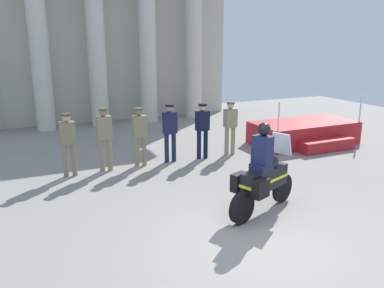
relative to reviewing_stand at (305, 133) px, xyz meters
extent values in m
plane|color=gray|center=(-5.28, -5.18, -0.36)|extent=(28.18, 28.18, 0.00)
cube|color=beige|center=(-5.74, 6.86, 3.00)|extent=(12.39, 0.30, 6.71)
cylinder|color=beige|center=(-7.88, 5.91, 2.64)|extent=(0.72, 0.72, 5.99)
cylinder|color=beige|center=(-5.74, 5.91, 2.64)|extent=(0.72, 0.72, 5.99)
cylinder|color=beige|center=(-3.61, 5.91, 2.64)|extent=(0.72, 0.72, 5.99)
cylinder|color=beige|center=(-1.47, 5.91, 2.64)|extent=(0.72, 0.72, 5.99)
cube|color=#B21E23|center=(0.00, 0.08, 0.01)|extent=(3.54, 1.75, 0.74)
cube|color=#B21E23|center=(0.00, -1.04, -0.17)|extent=(1.95, 0.50, 0.37)
cylinder|color=silver|center=(-1.69, -0.71, 0.83)|extent=(0.05, 0.05, 0.90)
cylinder|color=silver|center=(1.69, -0.71, 0.83)|extent=(0.05, 0.05, 0.90)
cylinder|color=#7A7056|center=(-7.92, -0.13, 0.08)|extent=(0.13, 0.13, 0.86)
cylinder|color=#7A7056|center=(-7.70, -0.13, 0.08)|extent=(0.13, 0.13, 0.86)
cube|color=#7A7056|center=(-7.81, -0.13, 0.80)|extent=(0.39, 0.24, 0.58)
sphere|color=tan|center=(-7.81, -0.13, 1.20)|extent=(0.21, 0.21, 0.21)
cylinder|color=#494334|center=(-7.81, -0.13, 1.28)|extent=(0.24, 0.24, 0.06)
cylinder|color=#847A5B|center=(-6.97, -0.10, 0.09)|extent=(0.13, 0.13, 0.89)
cylinder|color=#847A5B|center=(-6.75, -0.10, 0.09)|extent=(0.13, 0.13, 0.89)
cube|color=#847A5B|center=(-6.86, -0.10, 0.84)|extent=(0.39, 0.24, 0.63)
sphere|color=#997056|center=(-6.86, -0.10, 1.26)|extent=(0.21, 0.21, 0.21)
cylinder|color=#4F4937|center=(-6.86, -0.10, 1.34)|extent=(0.24, 0.24, 0.06)
cylinder|color=#847A5B|center=(-5.99, -0.05, 0.06)|extent=(0.13, 0.13, 0.83)
cylinder|color=#847A5B|center=(-5.77, -0.05, 0.06)|extent=(0.13, 0.13, 0.83)
cube|color=#847A5B|center=(-5.88, -0.05, 0.78)|extent=(0.39, 0.24, 0.61)
sphere|color=#997056|center=(-5.88, -0.05, 1.19)|extent=(0.21, 0.21, 0.21)
cylinder|color=#4F4937|center=(-5.88, -0.05, 1.27)|extent=(0.24, 0.24, 0.06)
cylinder|color=#191E42|center=(-5.09, -0.04, 0.07)|extent=(0.13, 0.13, 0.85)
cylinder|color=#191E42|center=(-4.87, -0.04, 0.07)|extent=(0.13, 0.13, 0.85)
cube|color=#191E42|center=(-4.98, -0.04, 0.81)|extent=(0.39, 0.24, 0.62)
sphere|color=tan|center=(-4.98, -0.04, 1.22)|extent=(0.21, 0.21, 0.21)
cylinder|color=black|center=(-4.98, -0.04, 1.30)|extent=(0.24, 0.24, 0.06)
cylinder|color=black|center=(-4.10, -0.13, 0.07)|extent=(0.13, 0.13, 0.86)
cylinder|color=black|center=(-3.88, -0.13, 0.07)|extent=(0.13, 0.13, 0.86)
cube|color=black|center=(-3.99, -0.13, 0.80)|extent=(0.39, 0.24, 0.58)
sphere|color=beige|center=(-3.99, -0.13, 1.19)|extent=(0.21, 0.21, 0.21)
cylinder|color=black|center=(-3.99, -0.13, 1.27)|extent=(0.24, 0.24, 0.06)
cylinder|color=gray|center=(-3.14, -0.12, 0.08)|extent=(0.13, 0.13, 0.87)
cylinder|color=gray|center=(-2.92, -0.12, 0.08)|extent=(0.13, 0.13, 0.87)
cube|color=gray|center=(-3.03, -0.12, 0.79)|extent=(0.39, 0.24, 0.57)
sphere|color=beige|center=(-3.03, -0.12, 1.18)|extent=(0.21, 0.21, 0.21)
cylinder|color=brown|center=(-3.03, -0.12, 1.26)|extent=(0.24, 0.24, 0.06)
cylinder|color=black|center=(-3.83, -3.79, -0.04)|extent=(0.63, 0.32, 0.64)
cylinder|color=black|center=(-5.18, -4.31, -0.04)|extent=(0.65, 0.36, 0.64)
cube|color=black|center=(-4.51, -4.05, 0.36)|extent=(1.27, 0.75, 0.44)
ellipsoid|color=black|center=(-4.37, -3.99, 0.68)|extent=(0.60, 0.49, 0.26)
cube|color=yellow|center=(-4.51, -4.05, 0.34)|extent=(1.29, 0.76, 0.06)
cube|color=silver|center=(-3.95, -3.83, 0.98)|extent=(0.29, 0.43, 0.47)
cube|color=black|center=(-5.07, -3.98, 0.36)|extent=(0.40, 0.30, 0.36)
cube|color=black|center=(-4.88, -4.47, 0.36)|extent=(0.40, 0.30, 0.36)
cube|color=#191E42|center=(-4.62, -4.09, 0.65)|extent=(0.50, 0.46, 0.14)
cube|color=#191E42|center=(-4.62, -4.09, 1.00)|extent=(0.37, 0.43, 0.56)
sphere|color=black|center=(-4.60, -4.08, 1.41)|extent=(0.26, 0.26, 0.26)
camera|label=1|loc=(-8.96, -10.23, 3.09)|focal=36.62mm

